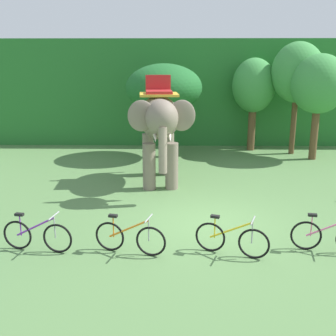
{
  "coord_description": "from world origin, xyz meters",
  "views": [
    {
      "loc": [
        -0.89,
        -10.26,
        4.32
      ],
      "look_at": [
        -1.09,
        1.0,
        1.3
      ],
      "focal_mm": 43.45,
      "sensor_mm": 36.0,
      "label": 1
    }
  ],
  "objects_px": {
    "tree_center_left": "(297,73)",
    "bike_purple": "(37,235)",
    "tree_far_left": "(319,85)",
    "bike_pink": "(329,236)",
    "elephant": "(160,123)",
    "bike_yellow": "(231,239)",
    "tree_left": "(254,86)",
    "tree_center": "(164,88)",
    "bike_orange": "(130,238)"
  },
  "relations": [
    {
      "from": "tree_center_left",
      "to": "bike_purple",
      "type": "relative_size",
      "value": 3.01
    },
    {
      "from": "tree_far_left",
      "to": "bike_pink",
      "type": "relative_size",
      "value": 2.71
    },
    {
      "from": "tree_far_left",
      "to": "elephant",
      "type": "relative_size",
      "value": 1.09
    },
    {
      "from": "tree_far_left",
      "to": "bike_purple",
      "type": "xyz_separation_m",
      "value": [
        -9.31,
        -9.19,
        -2.88
      ]
    },
    {
      "from": "bike_purple",
      "to": "bike_yellow",
      "type": "distance_m",
      "value": 4.47
    },
    {
      "from": "tree_left",
      "to": "bike_pink",
      "type": "xyz_separation_m",
      "value": [
        -0.17,
        -10.97,
        -2.69
      ]
    },
    {
      "from": "tree_center_left",
      "to": "tree_center",
      "type": "bearing_deg",
      "value": -172.64
    },
    {
      "from": "elephant",
      "to": "tree_left",
      "type": "bearing_deg",
      "value": 53.39
    },
    {
      "from": "tree_far_left",
      "to": "elephant",
      "type": "xyz_separation_m",
      "value": [
        -6.67,
        -3.88,
        -1.07
      ]
    },
    {
      "from": "bike_pink",
      "to": "bike_orange",
      "type": "bearing_deg",
      "value": -178.04
    },
    {
      "from": "tree_center_left",
      "to": "bike_purple",
      "type": "bearing_deg",
      "value": -130.17
    },
    {
      "from": "bike_orange",
      "to": "bike_yellow",
      "type": "relative_size",
      "value": 1.03
    },
    {
      "from": "bike_orange",
      "to": "bike_pink",
      "type": "relative_size",
      "value": 0.99
    },
    {
      "from": "bike_yellow",
      "to": "bike_pink",
      "type": "distance_m",
      "value": 2.26
    },
    {
      "from": "tree_far_left",
      "to": "bike_orange",
      "type": "bearing_deg",
      "value": -127.66
    },
    {
      "from": "tree_center_left",
      "to": "tree_far_left",
      "type": "height_order",
      "value": "tree_center_left"
    },
    {
      "from": "elephant",
      "to": "bike_orange",
      "type": "xyz_separation_m",
      "value": [
        -0.48,
        -5.4,
        -1.82
      ]
    },
    {
      "from": "elephant",
      "to": "bike_pink",
      "type": "bearing_deg",
      "value": -52.07
    },
    {
      "from": "bike_yellow",
      "to": "tree_left",
      "type": "bearing_deg",
      "value": 77.72
    },
    {
      "from": "tree_center_left",
      "to": "elephant",
      "type": "xyz_separation_m",
      "value": [
        -6.04,
        -4.96,
        -1.52
      ]
    },
    {
      "from": "elephant",
      "to": "bike_purple",
      "type": "relative_size",
      "value": 2.48
    },
    {
      "from": "tree_center",
      "to": "elephant",
      "type": "relative_size",
      "value": 0.99
    },
    {
      "from": "bike_purple",
      "to": "elephant",
      "type": "bearing_deg",
      "value": 63.61
    },
    {
      "from": "bike_yellow",
      "to": "tree_center",
      "type": "bearing_deg",
      "value": 100.54
    },
    {
      "from": "tree_center_left",
      "to": "bike_pink",
      "type": "height_order",
      "value": "tree_center_left"
    },
    {
      "from": "tree_center",
      "to": "tree_far_left",
      "type": "relative_size",
      "value": 0.91
    },
    {
      "from": "tree_far_left",
      "to": "bike_purple",
      "type": "distance_m",
      "value": 13.4
    },
    {
      "from": "tree_center_left",
      "to": "bike_orange",
      "type": "height_order",
      "value": "tree_center_left"
    },
    {
      "from": "tree_left",
      "to": "bike_purple",
      "type": "height_order",
      "value": "tree_left"
    },
    {
      "from": "tree_center",
      "to": "elephant",
      "type": "bearing_deg",
      "value": -90.52
    },
    {
      "from": "tree_left",
      "to": "bike_orange",
      "type": "distance_m",
      "value": 12.39
    },
    {
      "from": "tree_center",
      "to": "tree_left",
      "type": "height_order",
      "value": "tree_left"
    },
    {
      "from": "bike_purple",
      "to": "bike_pink",
      "type": "distance_m",
      "value": 6.72
    },
    {
      "from": "tree_center_left",
      "to": "tree_far_left",
      "type": "bearing_deg",
      "value": -59.78
    },
    {
      "from": "bike_purple",
      "to": "bike_pink",
      "type": "xyz_separation_m",
      "value": [
        6.72,
        0.08,
        0.0
      ]
    },
    {
      "from": "tree_center_left",
      "to": "tree_far_left",
      "type": "distance_m",
      "value": 1.34
    },
    {
      "from": "bike_yellow",
      "to": "tree_far_left",
      "type": "bearing_deg",
      "value": 62.5
    },
    {
      "from": "tree_center",
      "to": "tree_far_left",
      "type": "distance_m",
      "value": 6.65
    },
    {
      "from": "tree_center",
      "to": "bike_yellow",
      "type": "relative_size",
      "value": 2.56
    },
    {
      "from": "bike_orange",
      "to": "bike_pink",
      "type": "distance_m",
      "value": 4.57
    },
    {
      "from": "elephant",
      "to": "bike_purple",
      "type": "bearing_deg",
      "value": -116.39
    },
    {
      "from": "tree_center",
      "to": "bike_orange",
      "type": "relative_size",
      "value": 2.49
    },
    {
      "from": "tree_center_left",
      "to": "bike_pink",
      "type": "distance_m",
      "value": 10.91
    },
    {
      "from": "tree_center_left",
      "to": "elephant",
      "type": "bearing_deg",
      "value": -140.6
    },
    {
      "from": "tree_left",
      "to": "bike_pink",
      "type": "bearing_deg",
      "value": -90.91
    },
    {
      "from": "tree_left",
      "to": "elephant",
      "type": "bearing_deg",
      "value": -126.61
    },
    {
      "from": "tree_center_left",
      "to": "bike_yellow",
      "type": "relative_size",
      "value": 3.14
    },
    {
      "from": "tree_center_left",
      "to": "tree_left",
      "type": "bearing_deg",
      "value": 156.65
    },
    {
      "from": "bike_pink",
      "to": "tree_far_left",
      "type": "bearing_deg",
      "value": 74.14
    },
    {
      "from": "bike_purple",
      "to": "bike_yellow",
      "type": "height_order",
      "value": "same"
    }
  ]
}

